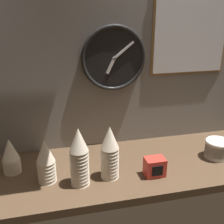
# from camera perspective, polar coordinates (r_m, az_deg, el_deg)

# --- Properties ---
(ground_plane) EXTENTS (1.60, 0.56, 0.04)m
(ground_plane) POSITION_cam_1_polar(r_m,az_deg,el_deg) (1.49, 2.82, -11.09)
(ground_plane) COLOR #4C3826
(wall_tiled_back) EXTENTS (1.60, 0.03, 1.05)m
(wall_tiled_back) POSITION_cam_1_polar(r_m,az_deg,el_deg) (1.54, 0.42, 11.78)
(wall_tiled_back) COLOR slate
(wall_tiled_back) RESTS_ON ground_plane
(cup_stack_center_left) EXTENTS (0.09, 0.09, 0.28)m
(cup_stack_center_left) POSITION_cam_1_polar(r_m,az_deg,el_deg) (1.27, -6.68, -9.04)
(cup_stack_center_left) COLOR beige
(cup_stack_center_left) RESTS_ON ground_plane
(cup_stack_center) EXTENTS (0.09, 0.09, 0.26)m
(cup_stack_center) POSITION_cam_1_polar(r_m,az_deg,el_deg) (1.31, -0.46, -8.19)
(cup_stack_center) COLOR beige
(cup_stack_center) RESTS_ON ground_plane
(cup_stack_far_left) EXTENTS (0.09, 0.09, 0.18)m
(cup_stack_far_left) POSITION_cam_1_polar(r_m,az_deg,el_deg) (1.46, -19.89, -8.36)
(cup_stack_far_left) COLOR beige
(cup_stack_far_left) RESTS_ON ground_plane
(cup_stack_left) EXTENTS (0.09, 0.09, 0.21)m
(cup_stack_left) POSITION_cam_1_polar(r_m,az_deg,el_deg) (1.33, -13.31, -9.65)
(cup_stack_left) COLOR beige
(cup_stack_left) RESTS_ON ground_plane
(bowl_stack_far_right) EXTENTS (0.13, 0.13, 0.10)m
(bowl_stack_far_right) POSITION_cam_1_polar(r_m,az_deg,el_deg) (1.61, 20.62, -6.92)
(bowl_stack_far_right) COLOR beige
(bowl_stack_far_right) RESTS_ON ground_plane
(wall_clock) EXTENTS (0.35, 0.03, 0.35)m
(wall_clock) POSITION_cam_1_polar(r_m,az_deg,el_deg) (1.51, 0.36, 10.85)
(wall_clock) COLOR black
(menu_board) EXTENTS (0.45, 0.01, 0.50)m
(menu_board) POSITION_cam_1_polar(r_m,az_deg,el_deg) (1.66, 15.73, 15.99)
(menu_board) COLOR olive
(napkin_dispenser) EXTENTS (0.10, 0.07, 0.09)m
(napkin_dispenser) POSITION_cam_1_polar(r_m,az_deg,el_deg) (1.38, 8.68, -10.96)
(napkin_dispenser) COLOR red
(napkin_dispenser) RESTS_ON ground_plane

